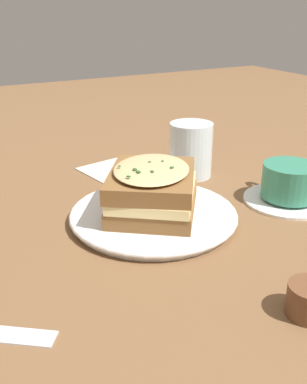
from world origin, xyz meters
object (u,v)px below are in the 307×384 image
at_px(napkin, 117,171).
at_px(dinner_plate, 153,215).
at_px(sandwich, 153,189).
at_px(teacup_with_saucer, 289,185).
at_px(water_glass, 191,150).

bearing_deg(napkin, dinner_plate, 170.54).
distance_m(dinner_plate, napkin, 0.20).
xyz_separation_m(sandwich, teacup_with_saucer, (-0.04, -0.21, -0.02)).
distance_m(teacup_with_saucer, napkin, 0.30).
xyz_separation_m(sandwich, water_glass, (0.13, -0.14, -0.00)).
bearing_deg(napkin, sandwich, 170.17).
relative_size(teacup_with_saucer, water_glass, 1.46).
bearing_deg(teacup_with_saucer, dinner_plate, 92.21).
height_order(dinner_plate, teacup_with_saucer, teacup_with_saucer).
distance_m(sandwich, teacup_with_saucer, 0.22).
bearing_deg(water_glass, teacup_with_saucer, -156.82).
distance_m(sandwich, water_glass, 0.19).
height_order(dinner_plate, sandwich, sandwich).
bearing_deg(napkin, teacup_with_saucer, -143.38).
height_order(dinner_plate, water_glass, water_glass).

